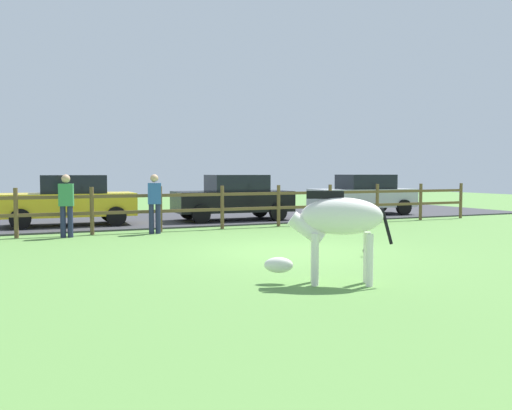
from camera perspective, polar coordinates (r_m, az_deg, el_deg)
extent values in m
plane|color=#5B8C42|center=(11.77, 3.62, -4.84)|extent=(60.00, 60.00, 0.00)
cube|color=#38383D|center=(20.41, -8.68, -1.31)|extent=(28.00, 7.40, 0.05)
cylinder|color=brown|center=(15.33, -23.76, -0.77)|extent=(0.11, 0.11, 1.30)
cylinder|color=brown|center=(15.46, -16.75, -0.59)|extent=(0.11, 0.11, 1.30)
cylinder|color=brown|center=(15.82, -9.95, -0.41)|extent=(0.11, 0.11, 1.30)
cylinder|color=brown|center=(16.39, -3.54, -0.24)|extent=(0.11, 0.11, 1.30)
cylinder|color=brown|center=(17.14, 2.37, -0.07)|extent=(0.11, 0.11, 1.30)
cylinder|color=brown|center=(18.07, 7.73, 0.08)|extent=(0.11, 0.11, 1.30)
cylinder|color=brown|center=(19.13, 12.53, 0.21)|extent=(0.11, 0.11, 1.30)
cylinder|color=brown|center=(20.32, 16.80, 0.33)|extent=(0.11, 0.11, 1.30)
cylinder|color=brown|center=(21.61, 20.58, 0.43)|extent=(0.11, 0.11, 1.30)
cube|color=brown|center=(16.08, -6.69, -0.55)|extent=(20.77, 0.06, 0.09)
cube|color=brown|center=(16.06, -6.70, 1.06)|extent=(20.77, 0.06, 0.09)
ellipsoid|color=white|center=(8.30, 8.94, -1.16)|extent=(1.32, 1.01, 0.56)
cylinder|color=white|center=(8.21, 6.19, -5.70)|extent=(0.11, 0.11, 0.78)
cylinder|color=white|center=(8.48, 6.11, -5.40)|extent=(0.11, 0.11, 0.78)
cylinder|color=white|center=(8.28, 11.76, -5.67)|extent=(0.11, 0.11, 0.78)
cylinder|color=white|center=(8.55, 11.49, -5.38)|extent=(0.11, 0.11, 0.78)
cylinder|color=white|center=(8.28, 5.29, -2.44)|extent=(0.63, 0.49, 0.51)
ellipsoid|color=white|center=(8.36, 2.37, -6.28)|extent=(0.48, 0.38, 0.24)
cube|color=black|center=(8.26, 7.23, 1.06)|extent=(0.51, 0.30, 0.12)
cylinder|color=black|center=(8.40, 13.49, -2.18)|extent=(0.19, 0.13, 0.54)
cylinder|color=black|center=(11.24, 11.40, -5.13)|extent=(0.01, 0.01, 0.06)
cylinder|color=black|center=(11.21, 11.52, -5.16)|extent=(0.01, 0.01, 0.06)
ellipsoid|color=black|center=(11.22, 11.46, -4.69)|extent=(0.18, 0.10, 0.12)
sphere|color=black|center=(11.26, 11.84, -4.41)|extent=(0.07, 0.07, 0.07)
cube|color=#B7BABF|center=(21.81, 10.99, 0.74)|extent=(4.15, 2.09, 0.70)
cube|color=black|center=(21.87, 11.35, 2.40)|extent=(2.05, 1.75, 0.56)
cylinder|color=black|center=(20.44, 8.86, -0.39)|extent=(0.61, 0.24, 0.60)
cylinder|color=black|center=(21.96, 6.82, -0.11)|extent=(0.61, 0.24, 0.60)
cylinder|color=black|center=(21.82, 15.17, -0.23)|extent=(0.61, 0.24, 0.60)
cylinder|color=black|center=(23.25, 12.84, 0.02)|extent=(0.61, 0.24, 0.60)
cube|color=black|center=(18.84, -2.47, 0.40)|extent=(4.09, 1.91, 0.70)
cube|color=black|center=(18.87, -2.05, 2.32)|extent=(1.98, 1.66, 0.56)
cylinder|color=black|center=(17.65, -5.74, -0.96)|extent=(0.61, 0.21, 0.60)
cylinder|color=black|center=(19.29, -7.08, -0.60)|extent=(0.61, 0.21, 0.60)
cylinder|color=black|center=(18.55, 2.32, -0.73)|extent=(0.61, 0.21, 0.60)
cylinder|color=black|center=(20.12, 0.40, -0.41)|extent=(0.61, 0.21, 0.60)
cube|color=yellow|center=(17.92, -19.02, 0.06)|extent=(4.07, 1.87, 0.70)
cube|color=black|center=(17.91, -18.58, 2.08)|extent=(1.96, 1.64, 0.56)
cylinder|color=black|center=(17.09, -23.38, -1.36)|extent=(0.61, 0.20, 0.60)
cylinder|color=black|center=(18.78, -23.25, -0.96)|extent=(0.61, 0.20, 0.60)
cylinder|color=black|center=(17.22, -14.37, -1.16)|extent=(0.61, 0.20, 0.60)
cylinder|color=black|center=(18.91, -15.04, -0.77)|extent=(0.61, 0.20, 0.60)
cylinder|color=#232847|center=(15.33, -10.86, -1.44)|extent=(0.14, 0.14, 0.82)
cylinder|color=#232847|center=(15.33, -10.18, -1.43)|extent=(0.14, 0.14, 0.82)
cube|color=#2D569E|center=(15.29, -10.55, 1.18)|extent=(0.40, 0.30, 0.58)
sphere|color=tan|center=(15.28, -10.57, 2.76)|extent=(0.22, 0.22, 0.22)
cylinder|color=#232847|center=(15.01, -19.49, -1.67)|extent=(0.14, 0.14, 0.82)
cylinder|color=#232847|center=(14.99, -18.81, -1.67)|extent=(0.14, 0.14, 0.82)
cube|color=#38844C|center=(14.96, -19.20, 1.00)|extent=(0.40, 0.30, 0.58)
sphere|color=tan|center=(14.95, -19.23, 2.61)|extent=(0.22, 0.22, 0.22)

